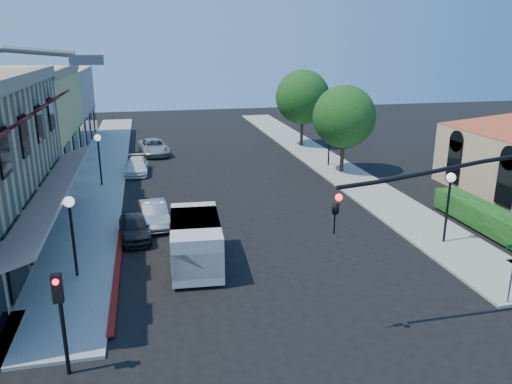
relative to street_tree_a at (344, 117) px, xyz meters
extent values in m
plane|color=black|center=(-8.80, -22.00, -4.19)|extent=(120.00, 120.00, 0.00)
cube|color=gray|center=(-17.55, 5.00, -4.13)|extent=(3.50, 50.00, 0.12)
cube|color=gray|center=(-0.05, 5.00, -4.13)|extent=(3.50, 50.00, 0.12)
cube|color=maroon|center=(-15.70, -14.00, -4.19)|extent=(0.25, 10.00, 0.06)
cube|color=tan|center=(-19.45, -11.00, 3.61)|extent=(0.50, 18.20, 0.60)
cube|color=#561416|center=(-18.40, -11.00, -1.14)|extent=(1.75, 17.00, 0.67)
cube|color=#440D10|center=(-18.75, -14.60, 2.36)|extent=(1.02, 1.50, 0.60)
cube|color=#440D10|center=(-18.75, -11.20, 2.36)|extent=(1.02, 1.50, 0.60)
cube|color=#440D10|center=(-18.75, -7.80, 2.36)|extent=(1.02, 1.50, 0.60)
cube|color=#440D10|center=(-18.75, -4.40, 2.36)|extent=(1.02, 1.50, 0.60)
cube|color=black|center=(-19.25, -15.10, -2.59)|extent=(0.12, 2.60, 2.60)
cube|color=black|center=(-19.25, -11.70, -2.59)|extent=(0.12, 2.60, 2.60)
cube|color=black|center=(-19.25, -8.30, -2.59)|extent=(0.12, 2.60, 2.60)
cube|color=black|center=(-19.25, -4.90, -2.59)|extent=(0.12, 2.60, 2.60)
cube|color=#D0A79D|center=(-24.30, 16.00, -0.69)|extent=(10.00, 12.00, 7.00)
cube|color=black|center=(5.65, -10.50, -2.39)|extent=(0.12, 1.40, 2.80)
cube|color=black|center=(5.65, -5.50, -2.39)|extent=(0.12, 1.40, 2.80)
cube|color=#113E12|center=(2.90, -13.00, -4.19)|extent=(1.40, 8.00, 1.10)
cylinder|color=#352115|center=(0.00, 0.00, -3.14)|extent=(0.28, 0.28, 2.10)
sphere|color=#113E12|center=(0.00, 0.00, 0.01)|extent=(4.56, 4.56, 4.56)
cylinder|color=#352115|center=(0.00, 10.00, -3.06)|extent=(0.28, 0.28, 2.27)
sphere|color=#113E12|center=(0.00, 10.00, 0.36)|extent=(4.94, 4.94, 4.94)
cylinder|color=black|center=(-4.70, -20.50, 1.41)|extent=(7.80, 0.14, 0.14)
imported|color=black|center=(-8.60, -20.50, 0.51)|extent=(0.20, 0.16, 1.00)
sphere|color=#FF0C0C|center=(-8.60, -20.68, 0.81)|extent=(0.22, 0.22, 0.22)
cylinder|color=black|center=(-16.80, -20.50, -2.69)|extent=(0.12, 0.12, 3.00)
cube|color=black|center=(-16.80, -20.65, -1.29)|extent=(0.28, 0.22, 0.85)
sphere|color=#FF0C0C|center=(-16.80, -20.77, -1.04)|extent=(0.18, 0.18, 0.18)
cube|color=#595B5E|center=(-15.10, -24.00, 4.96)|extent=(0.60, 0.25, 0.18)
cylinder|color=#595B5E|center=(-1.30, -19.80, -2.94)|extent=(0.06, 0.06, 2.50)
cylinder|color=black|center=(-17.30, -14.00, -2.59)|extent=(0.12, 0.12, 3.20)
sphere|color=white|center=(-17.30, -14.00, -0.84)|extent=(0.44, 0.44, 0.44)
cylinder|color=black|center=(-17.30, 0.00, -2.59)|extent=(0.12, 0.12, 3.20)
sphere|color=white|center=(-17.30, 0.00, -0.84)|extent=(0.44, 0.44, 0.44)
cylinder|color=black|center=(-0.30, -14.00, -2.59)|extent=(0.12, 0.12, 3.20)
sphere|color=white|center=(-0.30, -14.00, -0.84)|extent=(0.44, 0.44, 0.44)
cylinder|color=black|center=(-0.30, 2.00, -2.59)|extent=(0.12, 0.12, 3.20)
sphere|color=white|center=(-0.30, 2.00, -0.84)|extent=(0.44, 0.44, 0.44)
cube|color=silver|center=(-12.31, -13.81, -3.04)|extent=(2.39, 4.94, 1.97)
cube|color=silver|center=(-12.45, -15.89, -3.15)|extent=(2.06, 0.79, 1.09)
cube|color=black|center=(-12.42, -15.51, -2.61)|extent=(1.86, 0.23, 0.99)
cube|color=black|center=(-12.29, -13.49, -2.55)|extent=(2.28, 2.98, 0.99)
cylinder|color=black|center=(-13.35, -15.39, -3.83)|extent=(0.32, 0.74, 0.72)
cylinder|color=black|center=(-13.14, -12.11, -3.83)|extent=(0.32, 0.74, 0.72)
cylinder|color=black|center=(-11.49, -15.51, -3.83)|extent=(0.32, 0.74, 0.72)
cylinder|color=black|center=(-11.28, -12.23, -3.83)|extent=(0.32, 0.74, 0.72)
imported|color=black|center=(-15.00, -10.08, -3.58)|extent=(1.74, 3.70, 1.22)
imported|color=#9DA0A2|center=(-13.98, -8.32, -3.57)|extent=(1.70, 3.91, 1.25)
imported|color=white|center=(-15.00, 2.99, -3.62)|extent=(1.74, 4.03, 1.16)
imported|color=#A4A7A9|center=(-13.60, 9.29, -3.52)|extent=(2.86, 5.08, 1.34)
camera|label=1|loc=(-14.09, -34.03, 5.30)|focal=35.00mm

